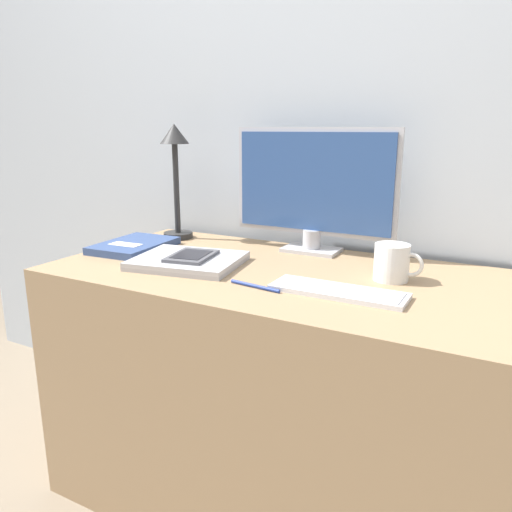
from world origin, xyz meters
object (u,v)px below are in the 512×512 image
object	(u,v)px
coffee_mug	(393,262)
pen	(255,286)
laptop	(188,261)
ereader	(192,256)
monitor	(313,188)
notebook	(134,246)
keyboard	(338,291)
desk_lamp	(175,163)

from	to	relation	value
coffee_mug	pen	distance (m)	0.36
laptop	coffee_mug	world-z (taller)	coffee_mug
pen	ereader	bearing A→B (deg)	159.81
monitor	notebook	xyz separation A→B (m)	(-0.52, -0.25, -0.19)
pen	keyboard	bearing A→B (deg)	14.97
keyboard	notebook	xyz separation A→B (m)	(-0.74, 0.12, 0.00)
monitor	coffee_mug	xyz separation A→B (m)	(0.30, -0.19, -0.15)
desk_lamp	coffee_mug	bearing A→B (deg)	-10.77
notebook	pen	bearing A→B (deg)	-17.40
monitor	coffee_mug	size ratio (longest dim) A/B	4.21
desk_lamp	monitor	bearing A→B (deg)	4.31
keyboard	coffee_mug	size ratio (longest dim) A/B	2.60
coffee_mug	keyboard	bearing A→B (deg)	-116.48
desk_lamp	notebook	world-z (taller)	desk_lamp
keyboard	ereader	world-z (taller)	ereader
monitor	pen	xyz separation A→B (m)	(0.02, -0.41, -0.20)
ereader	coffee_mug	distance (m)	0.56
keyboard	monitor	bearing A→B (deg)	120.69
coffee_mug	pen	bearing A→B (deg)	-141.56
laptop	ereader	world-z (taller)	ereader
desk_lamp	notebook	bearing A→B (deg)	-96.20
monitor	pen	world-z (taller)	monitor
ereader	pen	xyz separation A→B (m)	(0.26, -0.09, -0.02)
keyboard	laptop	size ratio (longest dim) A/B	0.99
laptop	desk_lamp	size ratio (longest dim) A/B	0.83
ereader	desk_lamp	world-z (taller)	desk_lamp
notebook	pen	world-z (taller)	notebook
ereader	desk_lamp	xyz separation A→B (m)	(-0.26, 0.28, 0.24)
desk_lamp	laptop	bearing A→B (deg)	-48.70
monitor	coffee_mug	distance (m)	0.39
monitor	pen	size ratio (longest dim) A/B	3.63
laptop	pen	world-z (taller)	laptop
monitor	keyboard	distance (m)	0.46
monitor	laptop	world-z (taller)	monitor
pen	desk_lamp	bearing A→B (deg)	143.97
laptop	desk_lamp	xyz separation A→B (m)	(-0.25, 0.28, 0.25)
desk_lamp	notebook	size ratio (longest dim) A/B	1.44
monitor	ereader	distance (m)	0.44
coffee_mug	desk_lamp	bearing A→B (deg)	169.23
laptop	desk_lamp	distance (m)	0.45
notebook	pen	size ratio (longest dim) A/B	1.90
monitor	keyboard	xyz separation A→B (m)	(0.21, -0.36, -0.20)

